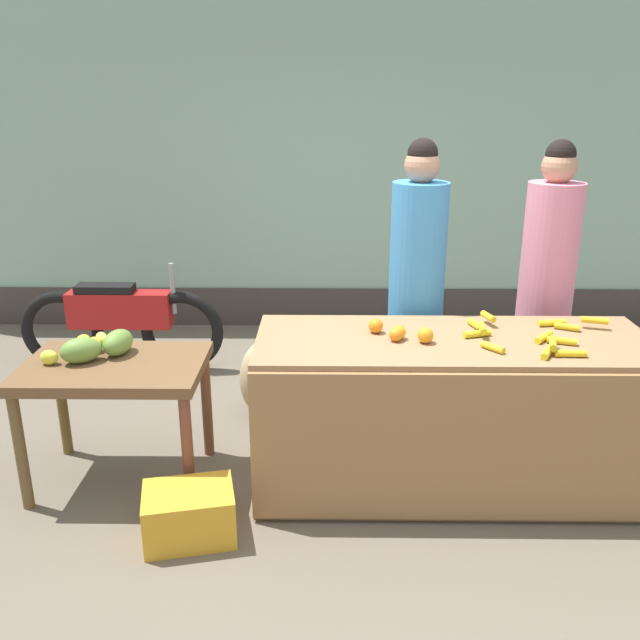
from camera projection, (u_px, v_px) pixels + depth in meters
ground_plane at (355, 480)px, 3.84m from camera, size 24.00×24.00×0.00m
market_wall_back at (346, 166)px, 6.02m from camera, size 8.09×0.23×3.02m
fruit_stall_counter at (450, 413)px, 3.68m from camera, size 2.11×0.80×0.87m
side_table_wooden at (115, 379)px, 3.65m from camera, size 0.97×0.67×0.72m
banana_bunch_pile at (533, 334)px, 3.53m from camera, size 0.82×0.60×0.07m
orange_pile at (400, 332)px, 3.53m from camera, size 0.33×0.23×0.08m
mango_papaya_pile at (98, 346)px, 3.69m from camera, size 0.47×0.45×0.14m
vendor_woman_blue_shirt at (416, 292)px, 4.13m from camera, size 0.34×0.34×1.86m
vendor_woman_pink_shirt at (546, 289)px, 4.21m from camera, size 0.34×0.34×1.85m
parked_motorcycle at (121, 322)px, 5.24m from camera, size 1.60×0.18×0.88m
produce_crate at (189, 514)px, 3.31m from camera, size 0.50×0.41×0.26m
produce_sack at (265, 378)px, 4.54m from camera, size 0.47×0.46×0.54m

